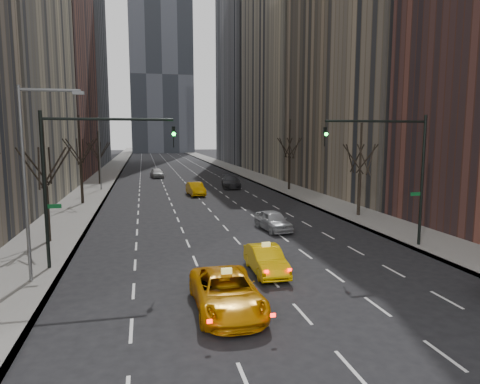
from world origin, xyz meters
TOP-DOWN VIEW (x-y plane):
  - ground at (0.00, 0.00)m, footprint 400.00×400.00m
  - sidewalk_left at (-12.25, 70.00)m, footprint 4.50×320.00m
  - sidewalk_right at (12.25, 70.00)m, footprint 4.50×320.00m
  - bld_left_far at (-21.50, 66.00)m, footprint 14.00×28.00m
  - bld_left_deep at (-21.50, 96.00)m, footprint 14.00×30.00m
  - bld_right_far at (21.50, 64.00)m, footprint 14.00×28.00m
  - bld_right_deep at (21.50, 95.00)m, footprint 14.00×30.00m
  - tower_far at (2.00, 170.00)m, footprint 24.00×24.00m
  - tree_lw_b at (-12.00, 18.00)m, footprint 3.36×3.50m
  - tree_lw_c at (-12.00, 34.00)m, footprint 3.36×3.50m
  - tree_lw_d at (-12.00, 52.00)m, footprint 3.36×3.50m
  - tree_rw_b at (12.00, 22.00)m, footprint 3.36×3.50m
  - tree_rw_c at (12.00, 40.00)m, footprint 3.36×3.50m
  - traffic_mast_left at (-9.11, 12.00)m, footprint 6.69×0.39m
  - traffic_mast_right at (9.11, 12.00)m, footprint 6.69×0.39m
  - streetlight_near at (-10.84, 10.00)m, footprint 2.83×0.22m
  - streetlight_far at (-10.84, 45.00)m, footprint 2.83×0.22m
  - taxi_suv at (-2.82, 4.98)m, footprint 2.56×5.49m
  - taxi_sedan at (0.02, 9.16)m, footprint 1.48×4.16m
  - silver_sedan_ahead at (3.28, 18.53)m, footprint 2.16×4.41m
  - far_taxi at (-0.07, 38.17)m, footprint 1.97×4.67m
  - far_suv_grey at (5.36, 44.25)m, footprint 2.98×5.90m
  - far_car_white at (-3.80, 60.44)m, footprint 2.32×4.78m

SIDE VIEW (x-z plane):
  - ground at x=0.00m, z-range 0.00..0.00m
  - sidewalk_left at x=-12.25m, z-range 0.00..0.15m
  - sidewalk_right at x=12.25m, z-range 0.00..0.15m
  - taxi_sedan at x=0.02m, z-range 0.00..1.37m
  - silver_sedan_ahead at x=3.28m, z-range 0.00..1.45m
  - far_taxi at x=-0.07m, z-range 0.00..1.50m
  - taxi_suv at x=-2.82m, z-range 0.00..1.52m
  - far_car_white at x=-3.80m, z-range 0.00..1.57m
  - far_suv_grey at x=5.36m, z-range 0.00..1.64m
  - tree_lw_d at x=-12.00m, z-range -0.12..7.24m
  - tree_lw_b at x=-12.00m, z-range -0.19..7.63m
  - tree_rw_b at x=12.00m, z-range -0.19..7.63m
  - tree_lw_c at x=-12.00m, z-range -0.33..8.41m
  - tree_rw_c at x=12.00m, z-range -0.33..8.41m
  - traffic_mast_left at x=-9.11m, z-range 1.49..9.49m
  - traffic_mast_right at x=9.11m, z-range 1.49..9.49m
  - streetlight_near at x=-10.84m, z-range 1.12..10.12m
  - streetlight_far at x=-10.84m, z-range 1.12..10.12m
  - bld_left_far at x=-21.50m, z-range 0.00..44.00m
  - bld_right_far at x=21.50m, z-range 0.00..50.00m
  - bld_right_deep at x=21.50m, z-range 0.00..58.00m
  - bld_left_deep at x=-21.50m, z-range 0.00..60.00m
  - tower_far at x=2.00m, z-range 0.00..120.00m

